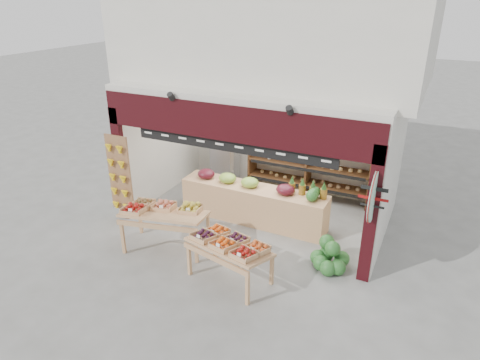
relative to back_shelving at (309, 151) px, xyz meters
name	(u,v)px	position (x,y,z in m)	size (l,w,h in m)	color
ground	(251,222)	(-0.72, -1.94, -1.23)	(60.00, 60.00, 0.00)	slate
shop_structure	(282,38)	(-0.72, -0.33, 2.69)	(6.36, 5.12, 5.40)	beige
banana_board	(119,176)	(-3.45, -3.11, -0.11)	(0.60, 0.15, 1.80)	brown
gift_sign	(374,196)	(2.03, -3.08, 0.52)	(0.04, 0.93, 0.92)	#C4F6D5
back_shelving	(309,151)	(0.00, 0.00, 0.00)	(3.18, 0.52, 1.95)	brown
refrigerator	(225,154)	(-2.29, -0.18, -0.39)	(0.65, 0.65, 1.68)	#B5B7BC
cardboard_stack	(222,197)	(-1.70, -1.49, -0.98)	(0.99, 0.72, 0.67)	silver
mid_counter	(253,202)	(-0.71, -1.85, -0.76)	(3.42, 0.70, 1.07)	tan
display_table_left	(161,211)	(-1.99, -3.61, -0.42)	(1.83, 1.28, 1.05)	tan
display_table_right	(230,245)	(-0.19, -4.06, -0.48)	(1.63, 1.14, 0.96)	tan
watermelon_pile	(329,257)	(1.35, -2.90, -1.01)	(0.74, 0.76, 0.58)	#18491A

